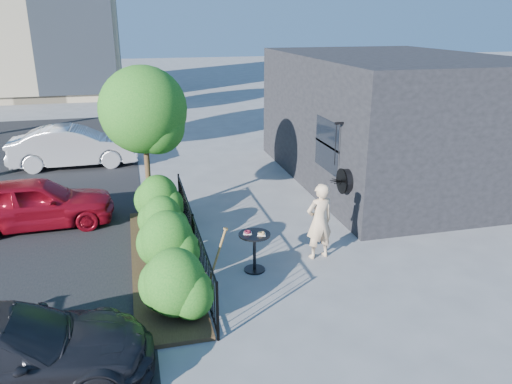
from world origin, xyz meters
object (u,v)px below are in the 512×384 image
object	(u,v)px
shovel	(215,263)
car_silver	(74,146)
cafe_table	(255,245)
car_red	(35,203)
patio_tree	(146,115)
car_darkgrey	(0,354)
woman	(319,221)

from	to	relation	value
shovel	car_silver	xyz separation A→B (m)	(-3.42, 9.86, 0.14)
cafe_table	car_red	xyz separation A→B (m)	(-4.82, 3.65, 0.07)
patio_tree	car_darkgrey	world-z (taller)	patio_tree
car_red	car_silver	bearing A→B (deg)	-6.88
woman	car_silver	xyz separation A→B (m)	(-5.88, 9.00, -0.14)
woman	car_red	distance (m)	7.20
patio_tree	woman	xyz separation A→B (m)	(3.44, -3.27, -1.90)
woman	shovel	xyz separation A→B (m)	(-2.46, -0.86, -0.28)
woman	car_red	xyz separation A→B (m)	(-6.35, 3.38, -0.21)
car_silver	car_darkgrey	xyz separation A→B (m)	(0.01, -11.88, -0.11)
woman	car_darkgrey	world-z (taller)	woman
woman	car_silver	distance (m)	10.75
woman	car_red	size ratio (longest dim) A/B	0.45
car_darkgrey	patio_tree	bearing A→B (deg)	-19.94
car_red	car_darkgrey	size ratio (longest dim) A/B	0.90
car_red	car_silver	distance (m)	5.64
car_silver	woman	bearing A→B (deg)	-147.08
patio_tree	woman	size ratio (longest dim) A/B	2.28
cafe_table	woman	distance (m)	1.58
cafe_table	car_silver	world-z (taller)	car_silver
shovel	car_silver	bearing A→B (deg)	109.10
woman	car_red	bearing A→B (deg)	-37.37
patio_tree	car_silver	size ratio (longest dim) A/B	0.90
car_silver	car_darkgrey	bearing A→B (deg)	179.81
cafe_table	shovel	bearing A→B (deg)	-147.21
cafe_table	car_darkgrey	bearing A→B (deg)	-148.91
car_silver	car_red	bearing A→B (deg)	174.98
car_darkgrey	car_silver	bearing A→B (deg)	1.63
shovel	car_darkgrey	size ratio (longest dim) A/B	0.32
cafe_table	woman	xyz separation A→B (m)	(1.53, 0.27, 0.28)
patio_tree	car_red	size ratio (longest dim) A/B	1.03
cafe_table	car_red	distance (m)	6.04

